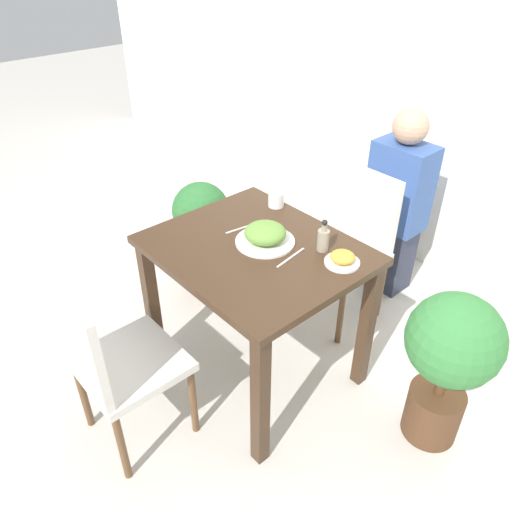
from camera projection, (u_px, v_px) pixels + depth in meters
The scene contains 14 objects.
ground_plane at pixel (256, 367), 2.70m from camera, with size 16.00×16.00×0.00m, color beige.
wall_back at pixel (463, 70), 2.82m from camera, with size 8.00×0.05×2.60m.
dining_table at pixel (256, 270), 2.34m from camera, with size 0.94×0.79×0.78m.
chair_near at pixel (111, 360), 2.06m from camera, with size 0.42×0.42×0.89m.
chair_far at pixel (352, 240), 2.84m from camera, with size 0.42×0.42×0.89m.
food_plate at pixel (265, 235), 2.27m from camera, with size 0.28×0.28×0.09m.
side_plate at pixel (342, 259), 2.14m from camera, with size 0.15×0.15×0.06m.
drink_cup at pixel (276, 199), 2.57m from camera, with size 0.08×0.08×0.08m.
sauce_bottle at pixel (323, 239), 2.21m from camera, with size 0.05×0.05×0.16m.
fork_utensil at pixel (242, 228), 2.40m from camera, with size 0.03×0.17×0.00m.
spoon_utensil at pixel (291, 258), 2.19m from camera, with size 0.04×0.19×0.00m.
potted_plant_left at pixel (202, 230), 3.08m from camera, with size 0.35×0.35×0.73m.
potted_plant_right at pixel (450, 356), 2.09m from camera, with size 0.40×0.40×0.79m.
person_figure at pixel (397, 206), 3.00m from camera, with size 0.34×0.22×1.17m.
Camera 1 is at (1.43, -1.25, 2.02)m, focal length 35.00 mm.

